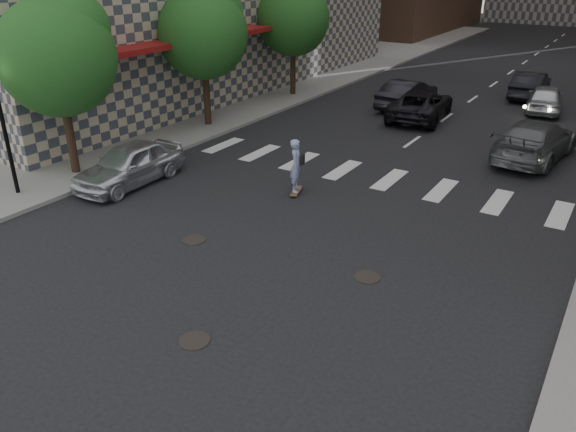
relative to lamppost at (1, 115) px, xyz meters
name	(u,v)px	position (x,y,z in m)	size (l,w,h in m)	color
ground	(222,276)	(9.50, -0.50, -2.93)	(160.00, 160.00, 0.00)	black
sidewalk_left	(237,83)	(-5.00, 19.50, -2.86)	(13.00, 80.00, 0.15)	gray
lamppost	(1,115)	(0.00, 0.00, 0.00)	(0.36, 0.36, 4.28)	black
tree_a	(60,51)	(0.05, 2.64, 1.71)	(4.20, 4.20, 6.60)	#382619
tree_b	(205,29)	(0.05, 10.64, 1.71)	(4.20, 4.20, 6.60)	#382619
tree_c	(295,15)	(0.05, 18.64, 1.71)	(4.20, 4.20, 6.60)	#382619
manhole_a	(195,340)	(10.70, -3.00, -2.92)	(0.70, 0.70, 0.02)	black
manhole_b	(194,240)	(7.50, 0.70, -2.92)	(0.70, 0.70, 0.02)	black
manhole_c	(367,277)	(12.80, 1.50, -2.92)	(0.70, 0.70, 0.02)	black
skateboarder	(297,166)	(8.19, 5.46, -1.88)	(0.64, 1.03, 2.00)	brown
silver_sedan	(129,164)	(2.50, 2.98, -2.16)	(1.82, 4.53, 1.54)	silver
traffic_car_a	(407,94)	(6.95, 19.29, -2.15)	(1.66, 4.77, 1.57)	black
traffic_car_b	(536,140)	(14.62, 13.90, -2.12)	(2.29, 5.64, 1.64)	#54585B
traffic_car_c	(421,105)	(8.38, 17.50, -2.18)	(2.51, 5.43, 1.51)	black
traffic_car_d	(545,98)	(13.56, 22.53, -2.19)	(1.75, 4.35, 1.48)	#B8BAC0
traffic_car_e	(530,85)	(12.23, 25.50, -2.16)	(1.64, 4.71, 1.55)	black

